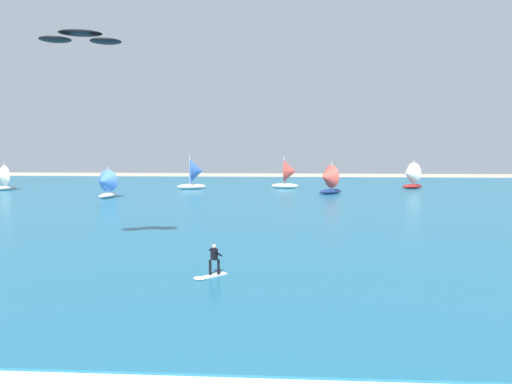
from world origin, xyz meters
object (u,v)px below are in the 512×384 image
at_px(sailboat_center_horizon, 195,174).
at_px(sailboat_outermost, 327,179).
at_px(kitesurfer, 211,265).
at_px(sailboat_far_right, 289,174).
at_px(kite, 80,37).
at_px(sailboat_leading, 105,184).
at_px(sailboat_mid_right, 410,175).
at_px(sailboat_near_shore, 0,178).

xyz_separation_m(sailboat_center_horizon, sailboat_outermost, (19.82, -6.76, -0.32)).
bearing_deg(sailboat_outermost, kitesurfer, -102.74).
height_order(kitesurfer, sailboat_far_right, sailboat_far_right).
relative_size(kite, sailboat_center_horizon, 0.90).
bearing_deg(sailboat_outermost, sailboat_leading, -166.68).
xyz_separation_m(kite, sailboat_mid_right, (31.21, 48.99, -10.79)).
height_order(sailboat_mid_right, sailboat_leading, sailboat_mid_right).
bearing_deg(kite, sailboat_mid_right, 57.50).
height_order(sailboat_leading, sailboat_near_shore, sailboat_near_shore).
relative_size(kite, sailboat_leading, 1.16).
bearing_deg(kite, kitesurfer, -21.65).
height_order(kite, sailboat_center_horizon, kite).
bearing_deg(sailboat_leading, kite, -70.75).
xyz_separation_m(sailboat_far_right, sailboat_mid_right, (18.97, 0.52, -0.20)).
xyz_separation_m(sailboat_mid_right, sailboat_outermost, (-13.66, -9.42, -0.03)).
height_order(kitesurfer, kite, kite).
xyz_separation_m(kite, sailboat_outermost, (17.54, 39.57, -10.82)).
height_order(sailboat_center_horizon, sailboat_near_shore, sailboat_center_horizon).
height_order(kite, sailboat_near_shore, kite).
distance_m(sailboat_leading, sailboat_near_shore, 21.79).
xyz_separation_m(kite, sailboat_center_horizon, (-2.28, 46.33, -10.49)).
height_order(kitesurfer, sailboat_center_horizon, sailboat_center_horizon).
bearing_deg(sailboat_outermost, sailboat_center_horizon, 161.17).
bearing_deg(sailboat_far_right, sailboat_center_horizon, -171.61).
bearing_deg(sailboat_center_horizon, sailboat_leading, -123.88).
height_order(sailboat_far_right, sailboat_near_shore, sailboat_far_right).
xyz_separation_m(kitesurfer, sailboat_near_shore, (-39.00, 45.18, 1.33)).
distance_m(kite, sailboat_leading, 36.36).
bearing_deg(sailboat_far_right, kite, -104.17).
relative_size(sailboat_mid_right, sailboat_near_shore, 1.09).
distance_m(sailboat_mid_right, sailboat_near_shore, 62.71).
bearing_deg(sailboat_far_right, sailboat_mid_right, 1.56).
bearing_deg(sailboat_mid_right, sailboat_outermost, -145.43).
relative_size(kitesurfer, sailboat_near_shore, 0.42).
height_order(kite, sailboat_mid_right, kite).
distance_m(sailboat_far_right, sailboat_center_horizon, 14.67).
bearing_deg(sailboat_leading, sailboat_near_shore, 154.63).
relative_size(sailboat_outermost, sailboat_leading, 1.11).
distance_m(sailboat_center_horizon, sailboat_near_shore, 29.15).
bearing_deg(sailboat_mid_right, kitesurfer, -114.11).
bearing_deg(sailboat_near_shore, sailboat_center_horizon, 8.45).
xyz_separation_m(sailboat_mid_right, sailboat_center_horizon, (-33.49, -2.66, 0.30)).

